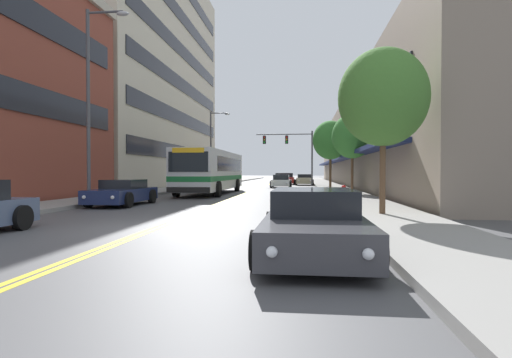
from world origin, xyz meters
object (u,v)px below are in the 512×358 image
(street_lamp_left_far, at_px, (213,142))
(car_navy_parked_left_near, at_px, (123,193))
(car_white_moving_lead, at_px, (281,182))
(street_tree_right_near, at_px, (383,98))
(car_beige_parked_right_mid, at_px, (304,180))
(car_red_moving_second, at_px, (286,179))
(fire_hydrant, at_px, (344,194))
(street_tree_right_mid, at_px, (352,136))
(car_dark_grey_parked_right_foreground, at_px, (314,223))
(city_bus, at_px, (212,170))
(car_silver_parked_left_far, at_px, (223,181))
(street_lamp_left_near, at_px, (93,92))
(car_charcoal_moving_third, at_px, (281,178))
(street_tree_right_far, at_px, (330,140))
(traffic_signal_mast, at_px, (292,147))

(street_lamp_left_far, bearing_deg, car_navy_parked_left_near, -88.26)
(car_white_moving_lead, height_order, street_tree_right_near, street_tree_right_near)
(car_beige_parked_right_mid, xyz_separation_m, street_tree_right_near, (2.35, -34.05, 3.43))
(car_red_moving_second, xyz_separation_m, fire_hydrant, (3.80, -31.70, -0.08))
(street_tree_right_mid, bearing_deg, car_dark_grey_parked_right_foreground, -99.11)
(street_tree_right_mid, bearing_deg, car_white_moving_lead, 113.54)
(car_white_moving_lead, height_order, fire_hydrant, car_white_moving_lead)
(car_navy_parked_left_near, relative_size, car_white_moving_lead, 1.11)
(car_navy_parked_left_near, xyz_separation_m, car_beige_parked_right_mid, (8.71, 29.87, 0.04))
(fire_hydrant, bearing_deg, car_red_moving_second, 96.83)
(city_bus, height_order, car_navy_parked_left_near, city_bus)
(car_dark_grey_parked_right_foreground, distance_m, street_tree_right_mid, 20.34)
(city_bus, relative_size, car_navy_parked_left_near, 2.62)
(car_navy_parked_left_near, bearing_deg, car_silver_parked_left_far, 90.08)
(car_silver_parked_left_far, distance_m, car_dark_grey_parked_right_foreground, 35.71)
(street_lamp_left_near, bearing_deg, fire_hydrant, 9.79)
(car_silver_parked_left_far, xyz_separation_m, car_white_moving_lead, (6.37, -2.34, -0.00))
(car_navy_parked_left_near, distance_m, car_dark_grey_parked_right_foreground, 13.28)
(city_bus, height_order, car_beige_parked_right_mid, city_bus)
(car_charcoal_moving_third, xyz_separation_m, street_tree_right_near, (5.78, -47.36, 3.39))
(street_lamp_left_far, bearing_deg, car_beige_parked_right_mid, 37.85)
(car_dark_grey_parked_right_foreground, relative_size, street_lamp_left_near, 0.56)
(car_navy_parked_left_near, xyz_separation_m, street_tree_right_mid, (11.78, 9.68, 3.40))
(street_tree_right_far, bearing_deg, car_navy_parked_left_near, -120.63)
(car_navy_parked_left_near, height_order, street_tree_right_mid, street_tree_right_mid)
(car_beige_parked_right_mid, distance_m, street_tree_right_far, 12.21)
(car_navy_parked_left_near, distance_m, car_red_moving_second, 32.97)
(street_lamp_left_far, bearing_deg, street_tree_right_mid, -45.97)
(city_bus, distance_m, fire_hydrant, 12.91)
(car_navy_parked_left_near, xyz_separation_m, fire_hydrant, (10.28, 0.63, -0.01))
(city_bus, distance_m, car_navy_parked_left_near, 10.63)
(traffic_signal_mast, bearing_deg, fire_hydrant, -83.59)
(city_bus, height_order, street_lamp_left_near, street_lamp_left_near)
(city_bus, xyz_separation_m, street_lamp_left_far, (-2.60, 12.18, 2.91))
(street_lamp_left_near, bearing_deg, car_charcoal_moving_third, 82.30)
(car_dark_grey_parked_right_foreground, height_order, street_lamp_left_far, street_lamp_left_far)
(street_lamp_left_far, relative_size, street_tree_right_near, 1.41)
(city_bus, bearing_deg, street_lamp_left_near, -102.78)
(city_bus, bearing_deg, street_tree_right_near, -57.90)
(street_tree_right_far, xyz_separation_m, fire_hydrant, (-0.66, -17.85, -3.85))
(car_white_moving_lead, relative_size, car_red_moving_second, 0.99)
(car_charcoal_moving_third, relative_size, street_tree_right_far, 0.82)
(car_charcoal_moving_third, xyz_separation_m, street_tree_right_far, (5.66, -24.70, 3.76))
(street_tree_right_near, bearing_deg, car_navy_parked_left_near, 159.31)
(car_white_moving_lead, bearing_deg, car_red_moving_second, 89.15)
(car_white_moving_lead, bearing_deg, fire_hydrant, -79.62)
(street_tree_right_mid, height_order, fire_hydrant, street_tree_right_mid)
(car_navy_parked_left_near, relative_size, car_silver_parked_left_far, 1.08)
(street_tree_right_near, bearing_deg, car_white_moving_lead, 100.16)
(car_red_moving_second, xyz_separation_m, car_charcoal_moving_third, (-1.20, 10.86, 0.00))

